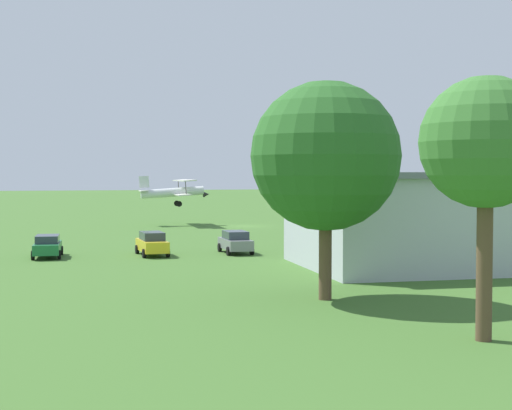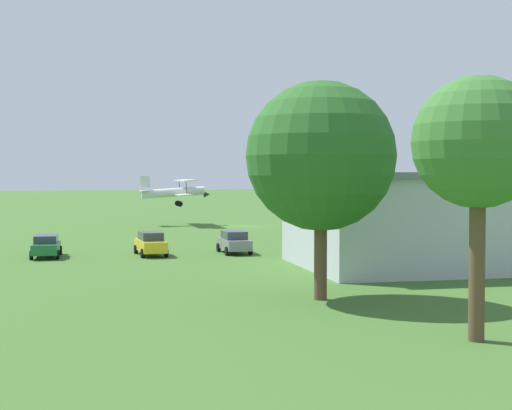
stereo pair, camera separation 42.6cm
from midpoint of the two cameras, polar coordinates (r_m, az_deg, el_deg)
ground_plane at (r=85.50m, az=-0.57°, el=-1.59°), size 400.00×400.00×0.00m
hangar at (r=51.25m, az=17.20°, el=-0.97°), size 25.55×14.15×5.91m
biplane at (r=87.29m, az=-5.83°, el=1.05°), size 8.05×8.93×3.48m
car_grey at (r=56.17m, az=-1.43°, el=-2.75°), size 1.99×4.23×1.64m
car_yellow at (r=55.18m, az=-7.63°, el=-2.84°), size 2.00×4.54×1.69m
car_green at (r=55.40m, az=-15.14°, el=-2.94°), size 2.24×4.64×1.56m
person_walking_on_apron at (r=65.26m, az=12.81°, el=-2.15°), size 0.40×0.40×1.61m
person_crossing_taxiway at (r=63.82m, az=8.40°, el=-2.17°), size 0.43×0.43×1.71m
tree_near_perimeter_road at (r=35.32m, az=5.20°, el=3.63°), size 6.92×6.92×10.10m
tree_behind_hangar_left at (r=27.55m, az=16.65°, el=4.37°), size 4.59×4.59×9.20m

